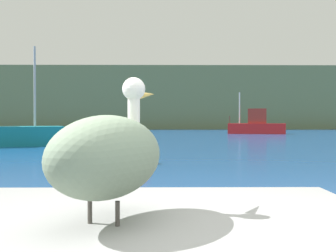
% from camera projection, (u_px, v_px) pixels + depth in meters
% --- Properties ---
extents(hillside_backdrop, '(140.00, 10.67, 8.48)m').
position_uv_depth(hillside_backdrop, '(164.00, 99.00, 63.01)').
color(hillside_backdrop, '#6B7A51').
rests_on(hillside_backdrop, ground).
extents(pelican, '(0.94, 1.41, 0.98)m').
position_uv_depth(pelican, '(108.00, 155.00, 2.84)').
color(pelican, gray).
rests_on(pelican, pier_dock).
extents(fishing_boat_red, '(5.43, 2.69, 3.89)m').
position_uv_depth(fishing_boat_red, '(257.00, 125.00, 40.84)').
color(fishing_boat_red, red).
rests_on(fishing_boat_red, ground).
extents(mooring_buoy, '(0.54, 0.54, 0.54)m').
position_uv_depth(mooring_buoy, '(143.00, 155.00, 13.67)').
color(mooring_buoy, red).
rests_on(mooring_buoy, ground).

